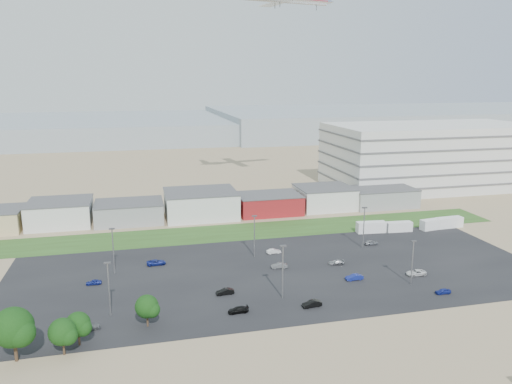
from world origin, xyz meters
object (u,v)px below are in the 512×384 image
object	(u,v)px
parked_car_2	(443,291)
parked_car_3	(238,310)
parked_car_13	(312,304)
parked_car_11	(274,251)
parked_car_7	(279,266)
parked_car_9	(156,262)
parked_car_4	(225,292)
parked_car_5	(94,282)
parked_car_8	(371,243)
box_trailer_a	(371,227)
parked_car_0	(416,273)
parked_car_10	(88,326)
parked_car_12	(336,262)
parked_car_1	(354,277)

from	to	relation	value
parked_car_2	parked_car_3	xyz separation A→B (m)	(-42.17, 1.61, 0.02)
parked_car_13	parked_car_11	bearing A→B (deg)	171.55
parked_car_2	parked_car_13	distance (m)	27.97
parked_car_7	parked_car_13	xyz separation A→B (m)	(0.46, -20.73, 0.03)
parked_car_9	parked_car_13	bearing A→B (deg)	-139.16
parked_car_4	parked_car_3	bearing A→B (deg)	1.89
parked_car_5	parked_car_9	distance (m)	15.94
parked_car_5	parked_car_9	world-z (taller)	parked_car_9
parked_car_8	parked_car_7	bearing A→B (deg)	107.03
parked_car_8	parked_car_3	bearing A→B (deg)	122.80
parked_car_13	parked_car_3	bearing A→B (deg)	-100.40
parked_car_2	parked_car_5	bearing A→B (deg)	-105.96
box_trailer_a	parked_car_0	bearing A→B (deg)	-93.50
parked_car_7	parked_car_13	world-z (taller)	parked_car_13
box_trailer_a	parked_car_10	world-z (taller)	box_trailer_a
parked_car_3	parked_car_9	world-z (taller)	parked_car_9
parked_car_0	parked_car_8	size ratio (longest dim) A/B	1.24
parked_car_10	parked_car_11	size ratio (longest dim) A/B	1.19
parked_car_2	parked_car_11	bearing A→B (deg)	-137.81
box_trailer_a	parked_car_9	world-z (taller)	box_trailer_a
parked_car_9	parked_car_13	xyz separation A→B (m)	(27.93, -29.54, 0.01)
parked_car_3	parked_car_4	xyz separation A→B (m)	(-0.97, 8.56, 0.04)
parked_car_11	parked_car_12	distance (m)	16.32
parked_car_9	parked_car_1	bearing A→B (deg)	-117.59
box_trailer_a	parked_car_12	distance (m)	28.74
parked_car_4	parked_car_7	distance (m)	18.51
parked_car_13	parked_car_7	bearing A→B (deg)	174.69
parked_car_1	parked_car_9	distance (m)	45.67
parked_car_12	parked_car_13	world-z (taller)	parked_car_13
box_trailer_a	parked_car_5	world-z (taller)	box_trailer_a
parked_car_7	parked_car_10	world-z (taller)	parked_car_10
parked_car_3	parked_car_4	bearing A→B (deg)	-176.18
parked_car_5	parked_car_7	size ratio (longest dim) A/B	0.87
parked_car_1	parked_car_13	world-z (taller)	parked_car_1
parked_car_1	parked_car_8	world-z (taller)	parked_car_1
parked_car_9	parked_car_3	bearing A→B (deg)	-156.91
parked_car_9	parked_car_10	world-z (taller)	parked_car_9
parked_car_10	parked_car_1	bearing A→B (deg)	-87.76
parked_car_3	parked_car_8	xyz separation A→B (m)	(41.85, 29.88, 0.04)
parked_car_4	parked_car_9	world-z (taller)	parked_car_9
parked_car_8	parked_car_13	world-z (taller)	parked_car_13
parked_car_9	parked_car_11	world-z (taller)	parked_car_9
parked_car_4	parked_car_8	distance (m)	47.84
parked_car_3	parked_car_9	xyz separation A→B (m)	(-13.73, 28.59, 0.05)
parked_car_3	parked_car_11	xyz separation A→B (m)	(15.21, 29.64, 0.02)
parked_car_9	parked_car_11	size ratio (longest dim) A/B	1.25
parked_car_0	parked_car_4	bearing A→B (deg)	-87.29
parked_car_7	parked_car_10	bearing A→B (deg)	-57.09
parked_car_0	parked_car_5	world-z (taller)	parked_car_0
parked_car_9	parked_car_12	distance (m)	42.29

